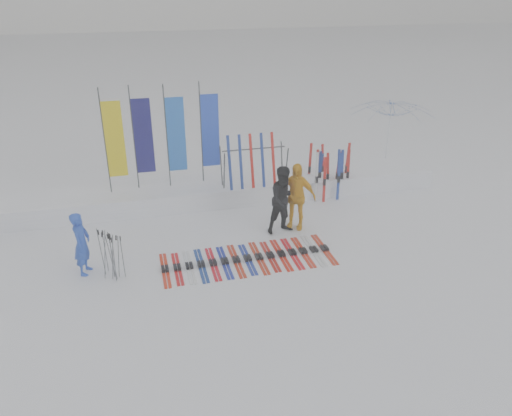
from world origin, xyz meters
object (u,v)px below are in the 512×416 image
object	(u,v)px
person_yellow	(296,196)
tent_canopy	(389,136)
person_black	(284,200)
ski_row	(248,258)
person_blue	(82,244)
ski_rack	(254,161)

from	to	relation	value
person_yellow	tent_canopy	world-z (taller)	tent_canopy
person_black	tent_canopy	bearing A→B (deg)	26.15
ski_row	person_black	bearing A→B (deg)	43.15
person_yellow	ski_row	xyz separation A→B (m)	(-1.75, -1.46, -0.95)
person_blue	person_black	world-z (taller)	person_black
ski_row	person_yellow	bearing A→B (deg)	39.86
person_black	ski_rack	world-z (taller)	person_black
tent_canopy	ski_rack	xyz separation A→B (m)	(-5.42, -1.43, 0.02)
person_blue	ski_rack	size ratio (longest dim) A/B	0.79
person_blue	person_yellow	distance (m)	5.87
person_yellow	ski_rack	size ratio (longest dim) A/B	0.96
person_black	ski_row	size ratio (longest dim) A/B	0.45
person_black	ski_row	world-z (taller)	person_black
person_black	ski_row	xyz separation A→B (m)	(-1.35, -1.27, -0.95)
person_black	tent_canopy	distance (m)	6.32
tent_canopy	ski_rack	distance (m)	5.61
tent_canopy	person_black	bearing A→B (deg)	-144.18
ski_rack	person_blue	bearing A→B (deg)	-148.36
tent_canopy	ski_rack	bearing A→B (deg)	-165.19
ski_rack	ski_row	bearing A→B (deg)	-106.51
person_yellow	ski_rack	world-z (taller)	person_yellow
tent_canopy	person_yellow	bearing A→B (deg)	-143.44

